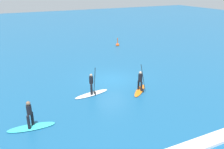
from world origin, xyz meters
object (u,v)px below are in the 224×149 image
surfer_on_white_board (92,90)px  marker_buoy (118,45)px  surfer_on_orange_board (140,86)px  surfer_on_teal_board (31,122)px

surfer_on_white_board → marker_buoy: (9.17, 13.20, -0.26)m
surfer_on_orange_board → marker_buoy: surfer_on_orange_board is taller
surfer_on_orange_board → marker_buoy: bearing=-154.1°
marker_buoy → surfer_on_white_board: bearing=-124.8°
surfer_on_teal_board → surfer_on_orange_board: bearing=16.7°
surfer_on_teal_board → surfer_on_orange_board: size_ratio=1.23×
surfer_on_orange_board → surfer_on_teal_board: bearing=-33.1°
surfer_on_teal_board → marker_buoy: surfer_on_teal_board is taller
surfer_on_white_board → surfer_on_orange_board: surfer_on_orange_board is taller
surfer_on_orange_board → marker_buoy: size_ratio=1.89×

